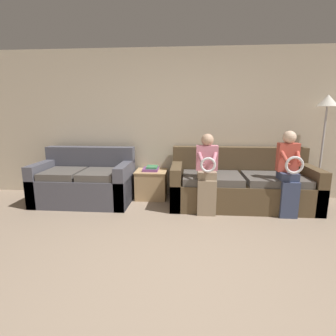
{
  "coord_description": "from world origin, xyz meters",
  "views": [
    {
      "loc": [
        0.03,
        -1.97,
        1.47
      ],
      "look_at": [
        -0.26,
        1.6,
        0.72
      ],
      "focal_mm": 28.0,
      "sensor_mm": 36.0,
      "label": 1
    }
  ],
  "objects_px": {
    "couch_main": "(241,185)",
    "child_left_seated": "(207,170)",
    "side_shelf": "(151,184)",
    "book_stack": "(151,169)",
    "child_right_seated": "(289,169)",
    "floor_lamp": "(326,113)",
    "couch_side": "(85,183)"
  },
  "relations": [
    {
      "from": "couch_main",
      "to": "child_right_seated",
      "type": "bearing_deg",
      "value": -34.54
    },
    {
      "from": "couch_side",
      "to": "child_right_seated",
      "type": "relative_size",
      "value": 1.26
    },
    {
      "from": "child_left_seated",
      "to": "book_stack",
      "type": "bearing_deg",
      "value": 145.92
    },
    {
      "from": "couch_main",
      "to": "child_right_seated",
      "type": "relative_size",
      "value": 1.83
    },
    {
      "from": "child_right_seated",
      "to": "book_stack",
      "type": "distance_m",
      "value": 2.17
    },
    {
      "from": "couch_main",
      "to": "child_left_seated",
      "type": "distance_m",
      "value": 0.78
    },
    {
      "from": "child_right_seated",
      "to": "book_stack",
      "type": "bearing_deg",
      "value": 163.43
    },
    {
      "from": "couch_side",
      "to": "child_right_seated",
      "type": "xyz_separation_m",
      "value": [
        3.15,
        -0.33,
        0.35
      ]
    },
    {
      "from": "couch_main",
      "to": "side_shelf",
      "type": "bearing_deg",
      "value": 172.06
    },
    {
      "from": "side_shelf",
      "to": "book_stack",
      "type": "relative_size",
      "value": 1.87
    },
    {
      "from": "couch_main",
      "to": "couch_side",
      "type": "height_order",
      "value": "couch_main"
    },
    {
      "from": "couch_side",
      "to": "child_left_seated",
      "type": "xyz_separation_m",
      "value": [
        1.99,
        -0.34,
        0.32
      ]
    },
    {
      "from": "couch_main",
      "to": "book_stack",
      "type": "height_order",
      "value": "couch_main"
    },
    {
      "from": "child_left_seated",
      "to": "side_shelf",
      "type": "xyz_separation_m",
      "value": [
        -0.91,
        0.61,
        -0.39
      ]
    },
    {
      "from": "book_stack",
      "to": "child_left_seated",
      "type": "bearing_deg",
      "value": -34.08
    },
    {
      "from": "side_shelf",
      "to": "book_stack",
      "type": "height_order",
      "value": "book_stack"
    },
    {
      "from": "side_shelf",
      "to": "couch_main",
      "type": "bearing_deg",
      "value": -7.94
    },
    {
      "from": "couch_side",
      "to": "child_right_seated",
      "type": "bearing_deg",
      "value": -6.06
    },
    {
      "from": "book_stack",
      "to": "floor_lamp",
      "type": "relative_size",
      "value": 0.16
    },
    {
      "from": "couch_side",
      "to": "floor_lamp",
      "type": "bearing_deg",
      "value": 4.09
    },
    {
      "from": "side_shelf",
      "to": "child_right_seated",
      "type": "bearing_deg",
      "value": -16.33
    },
    {
      "from": "child_left_seated",
      "to": "child_right_seated",
      "type": "height_order",
      "value": "child_right_seated"
    },
    {
      "from": "couch_side",
      "to": "floor_lamp",
      "type": "distance_m",
      "value": 4.05
    },
    {
      "from": "couch_side",
      "to": "book_stack",
      "type": "bearing_deg",
      "value": 14.72
    },
    {
      "from": "couch_main",
      "to": "couch_side",
      "type": "bearing_deg",
      "value": -178.57
    },
    {
      "from": "couch_main",
      "to": "child_left_seated",
      "type": "xyz_separation_m",
      "value": [
        -0.58,
        -0.4,
        0.33
      ]
    },
    {
      "from": "couch_side",
      "to": "child_right_seated",
      "type": "height_order",
      "value": "child_right_seated"
    },
    {
      "from": "side_shelf",
      "to": "floor_lamp",
      "type": "bearing_deg",
      "value": 0.09
    },
    {
      "from": "couch_main",
      "to": "couch_side",
      "type": "distance_m",
      "value": 2.57
    },
    {
      "from": "side_shelf",
      "to": "floor_lamp",
      "type": "height_order",
      "value": "floor_lamp"
    },
    {
      "from": "child_left_seated",
      "to": "floor_lamp",
      "type": "height_order",
      "value": "floor_lamp"
    },
    {
      "from": "couch_side",
      "to": "child_left_seated",
      "type": "relative_size",
      "value": 1.31
    }
  ]
}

